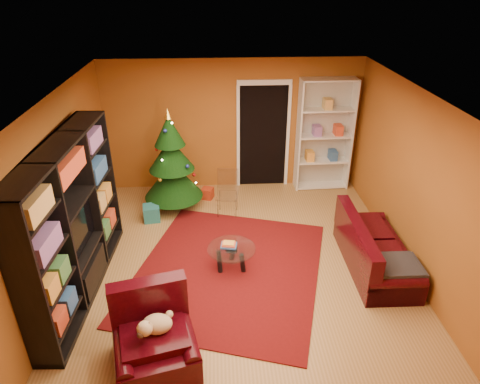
{
  "coord_description": "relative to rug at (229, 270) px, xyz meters",
  "views": [
    {
      "loc": [
        -0.34,
        -5.32,
        4.05
      ],
      "look_at": [
        0.0,
        0.4,
        1.05
      ],
      "focal_mm": 32.0,
      "sensor_mm": 36.0,
      "label": 1
    }
  ],
  "objects": [
    {
      "name": "floor",
      "position": [
        0.2,
        0.14,
        -0.03
      ],
      "size": [
        5.0,
        5.5,
        0.05
      ],
      "primitive_type": "cube",
      "color": "olive",
      "rests_on": "ground"
    },
    {
      "name": "ceiling",
      "position": [
        0.2,
        0.14,
        2.62
      ],
      "size": [
        5.0,
        5.5,
        0.05
      ],
      "primitive_type": "cube",
      "color": "silver",
      "rests_on": "wall_back"
    },
    {
      "name": "wall_back",
      "position": [
        0.2,
        2.91,
        1.29
      ],
      "size": [
        5.0,
        0.05,
        2.6
      ],
      "primitive_type": "cube",
      "color": "#95541E",
      "rests_on": "ground"
    },
    {
      "name": "wall_left",
      "position": [
        -2.32,
        0.14,
        1.29
      ],
      "size": [
        0.05,
        5.5,
        2.6
      ],
      "primitive_type": "cube",
      "color": "#95541E",
      "rests_on": "ground"
    },
    {
      "name": "wall_right",
      "position": [
        2.73,
        0.14,
        1.29
      ],
      "size": [
        0.05,
        5.5,
        2.6
      ],
      "primitive_type": "cube",
      "color": "#95541E",
      "rests_on": "ground"
    },
    {
      "name": "doorway",
      "position": [
        0.8,
        2.87,
        1.04
      ],
      "size": [
        1.06,
        0.6,
        2.16
      ],
      "primitive_type": null,
      "color": "black",
      "rests_on": "floor"
    },
    {
      "name": "rug",
      "position": [
        0.0,
        0.0,
        0.0
      ],
      "size": [
        3.42,
        3.71,
        0.02
      ],
      "primitive_type": "cube",
      "rotation": [
        0.0,
        0.0,
        -0.29
      ],
      "color": "#5A0C0D",
      "rests_on": "floor"
    },
    {
      "name": "media_unit",
      "position": [
        -2.07,
        -0.27,
        1.08
      ],
      "size": [
        0.58,
        2.85,
        2.17
      ],
      "primitive_type": null,
      "rotation": [
        0.0,
        0.0,
        -0.05
      ],
      "color": "black",
      "rests_on": "floor"
    },
    {
      "name": "christmas_tree",
      "position": [
        -0.96,
        2.01,
        0.93
      ],
      "size": [
        1.41,
        1.41,
        1.94
      ],
      "primitive_type": null,
      "rotation": [
        0.0,
        0.0,
        0.37
      ],
      "color": "black",
      "rests_on": "floor"
    },
    {
      "name": "gift_box_teal",
      "position": [
        -1.33,
        1.54,
        0.13
      ],
      "size": [
        0.33,
        0.33,
        0.29
      ],
      "primitive_type": "cube",
      "rotation": [
        0.0,
        0.0,
        0.15
      ],
      "color": "#1B656C",
      "rests_on": "floor"
    },
    {
      "name": "gift_box_green",
      "position": [
        -0.75,
        2.33,
        0.13
      ],
      "size": [
        0.33,
        0.33,
        0.28
      ],
      "primitive_type": "cube",
      "rotation": [
        0.0,
        0.0,
        0.21
      ],
      "color": "#1F642F",
      "rests_on": "floor"
    },
    {
      "name": "gift_box_red",
      "position": [
        -0.34,
        2.31,
        0.1
      ],
      "size": [
        0.27,
        0.27,
        0.21
      ],
      "primitive_type": "cube",
      "rotation": [
        0.0,
        0.0,
        -0.35
      ],
      "color": "maroon",
      "rests_on": "floor"
    },
    {
      "name": "white_bookshelf",
      "position": [
        2.01,
        2.71,
        1.11
      ],
      "size": [
        1.07,
        0.41,
        2.3
      ],
      "primitive_type": null,
      "rotation": [
        0.0,
        0.0,
        0.02
      ],
      "color": "white",
      "rests_on": "floor"
    },
    {
      "name": "armchair",
      "position": [
        -0.88,
        -1.69,
        0.37
      ],
      "size": [
        1.18,
        1.18,
        0.76
      ],
      "primitive_type": null,
      "rotation": [
        0.0,
        0.0,
        0.25
      ],
      "color": "black",
      "rests_on": "rug"
    },
    {
      "name": "dog",
      "position": [
        -0.84,
        -1.63,
        0.56
      ],
      "size": [
        0.46,
        0.39,
        0.25
      ],
      "primitive_type": null,
      "rotation": [
        0.0,
        0.0,
        0.25
      ],
      "color": "beige",
      "rests_on": "armchair"
    },
    {
      "name": "sofa",
      "position": [
        2.22,
        -0.02,
        0.38
      ],
      "size": [
        0.84,
        1.82,
        0.78
      ],
      "primitive_type": null,
      "rotation": [
        0.0,
        0.0,
        1.56
      ],
      "color": "black",
      "rests_on": "rug"
    },
    {
      "name": "coffee_table",
      "position": [
        0.05,
        0.05,
        0.18
      ],
      "size": [
        0.83,
        0.83,
        0.45
      ],
      "primitive_type": null,
      "rotation": [
        0.0,
        0.0,
        -0.16
      ],
      "color": "gray",
      "rests_on": "rug"
    },
    {
      "name": "acrylic_chair",
      "position": [
        0.04,
        1.68,
        0.37
      ],
      "size": [
        0.44,
        0.47,
        0.76
      ],
      "primitive_type": null,
      "rotation": [
        0.0,
        0.0,
        -0.12
      ],
      "color": "#66605B",
      "rests_on": "rug"
    }
  ]
}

